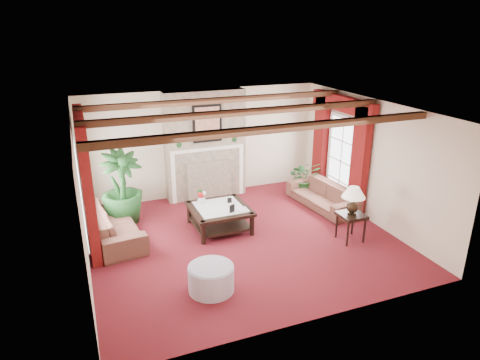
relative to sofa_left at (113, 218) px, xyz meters
name	(u,v)px	position (x,y,z in m)	size (l,w,h in m)	color
floor	(243,239)	(2.45, -1.05, -0.43)	(6.00, 6.00, 0.00)	#4F0E18
ceiling	(243,109)	(2.45, -1.05, 2.27)	(6.00, 6.00, 0.00)	white
back_wall	(203,143)	(2.45, 1.70, 0.92)	(6.00, 0.02, 2.70)	beige
left_wall	(81,199)	(-0.55, -1.05, 0.92)	(0.02, 5.50, 2.70)	beige
right_wall	(370,161)	(5.45, -1.05, 0.92)	(0.02, 5.50, 2.70)	beige
ceiling_beams	(243,112)	(2.45, -1.05, 2.21)	(6.00, 3.00, 0.12)	#3A2312
fireplace	(204,90)	(2.45, 1.50, 2.27)	(2.00, 0.52, 2.70)	#9E8566
french_door_left	(75,141)	(-0.52, -0.05, 1.70)	(0.10, 1.10, 2.16)	white
french_door_right	(346,117)	(5.42, -0.05, 1.70)	(0.10, 1.10, 2.16)	white
curtains_left	(78,118)	(-0.41, -0.05, 2.12)	(0.20, 2.40, 2.55)	#550C0B
curtains_right	(343,99)	(5.31, -0.05, 2.12)	(0.20, 2.40, 2.55)	#550C0B
sofa_left	(113,218)	(0.00, 0.00, 0.00)	(0.89, 2.26, 0.86)	#320D19
sofa_right	(323,191)	(4.85, -0.18, -0.04)	(0.79, 2.04, 0.78)	#320D19
potted_palm	(123,203)	(0.29, 0.70, 0.03)	(1.40, 1.85, 0.92)	black
small_plant	(304,181)	(4.85, 0.73, -0.08)	(1.01, 1.07, 0.70)	black
coffee_table	(220,218)	(2.16, -0.40, -0.18)	(1.22, 1.22, 0.50)	black
side_table	(350,227)	(4.48, -1.86, -0.14)	(0.49, 0.49, 0.58)	black
ottoman	(211,278)	(1.30, -2.52, -0.21)	(0.76, 0.76, 0.45)	#A6A3B8
table_lamp	(353,200)	(4.48, -1.86, 0.45)	(0.47, 0.47, 0.59)	black
flower_vase	(202,199)	(1.87, -0.05, 0.16)	(0.23, 0.24, 0.18)	silver
book	(239,205)	(2.47, -0.73, 0.21)	(0.20, 0.02, 0.28)	black
photo_frame_a	(232,209)	(2.32, -0.76, 0.16)	(0.13, 0.02, 0.17)	black
photo_frame_b	(230,201)	(2.44, -0.28, 0.13)	(0.10, 0.02, 0.12)	black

